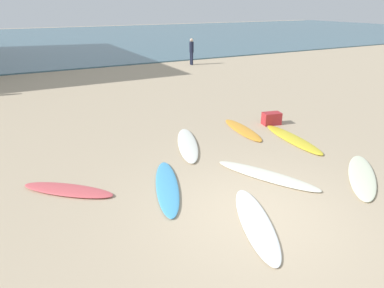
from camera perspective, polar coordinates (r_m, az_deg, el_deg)
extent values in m
plane|color=tan|center=(6.84, 10.66, -11.54)|extent=(120.00, 120.00, 0.00)
cube|color=#426675|center=(42.24, -23.49, 15.67)|extent=(120.00, 40.00, 0.08)
ellipsoid|color=#E6ECC8|center=(8.96, 26.52, -4.80)|extent=(2.22, 2.05, 0.07)
ellipsoid|color=yellow|center=(10.60, 16.46, 0.84)|extent=(0.83, 2.62, 0.08)
ellipsoid|color=#D65459|center=(7.92, -20.02, -7.22)|extent=(1.93, 1.76, 0.08)
ellipsoid|color=white|center=(9.77, -0.75, -0.03)|extent=(1.46, 2.59, 0.08)
ellipsoid|color=#46A2DB|center=(7.61, -4.18, -7.07)|extent=(1.30, 2.50, 0.07)
ellipsoid|color=white|center=(6.58, 10.63, -12.75)|extent=(1.41, 2.40, 0.06)
ellipsoid|color=gold|center=(11.04, 8.43, 2.38)|extent=(0.79, 2.26, 0.06)
ellipsoid|color=silver|center=(8.23, 12.34, -5.15)|extent=(1.63, 2.53, 0.07)
cylinder|color=#191E33|center=(23.18, -0.18, 14.11)|extent=(0.14, 0.14, 0.80)
cylinder|color=#191E33|center=(22.99, 0.02, 14.04)|extent=(0.14, 0.14, 0.80)
cylinder|color=#191E33|center=(22.99, -0.08, 15.88)|extent=(0.30, 0.30, 0.66)
sphere|color=beige|center=(22.94, -0.08, 16.97)|extent=(0.22, 0.22, 0.22)
cube|color=#B2282D|center=(11.76, 13.14, 4.17)|extent=(0.66, 0.47, 0.41)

